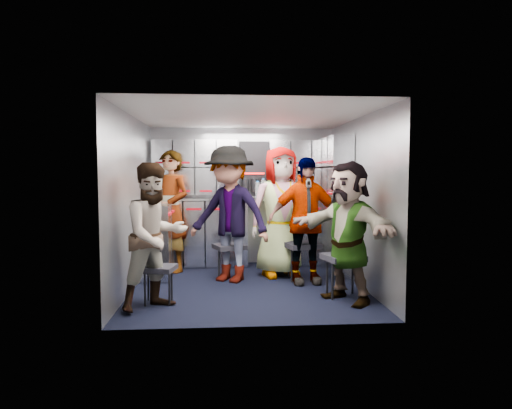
{
  "coord_description": "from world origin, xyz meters",
  "views": [
    {
      "loc": [
        -0.31,
        -5.59,
        1.41
      ],
      "look_at": [
        0.13,
        0.35,
        1.0
      ],
      "focal_mm": 32.0,
      "sensor_mm": 36.0,
      "label": 1
    }
  ],
  "objects": [
    {
      "name": "bottle_mid",
      "position": [
        0.22,
        1.24,
        1.15
      ],
      "size": [
        0.07,
        0.07,
        0.24
      ],
      "primitive_type": "cylinder",
      "color": "white",
      "rests_on": "counter"
    },
    {
      "name": "jump_seat_near_right",
      "position": [
        1.05,
        -0.56,
        0.43
      ],
      "size": [
        0.49,
        0.47,
        0.49
      ],
      "rotation": [
        0.0,
        0.0,
        0.24
      ],
      "color": "black",
      "rests_on": "ground"
    },
    {
      "name": "floor",
      "position": [
        0.0,
        0.0,
        0.0
      ],
      "size": [
        3.0,
        3.0,
        0.0
      ],
      "primitive_type": "plane",
      "color": "black",
      "rests_on": "ground"
    },
    {
      "name": "locker_bank_right",
      "position": [
        1.25,
        0.7,
        1.49
      ],
      "size": [
        0.28,
        1.0,
        0.82
      ],
      "primitive_type": "cube",
      "color": "#A7ADB7",
      "rests_on": "wall_right"
    },
    {
      "name": "red_latch_strip",
      "position": [
        0.0,
        1.09,
        0.88
      ],
      "size": [
        2.6,
        0.02,
        0.03
      ],
      "primitive_type": "cube",
      "color": "#B50614",
      "rests_on": "cart_bank_back"
    },
    {
      "name": "attendant_arc_a",
      "position": [
        -1.01,
        -0.86,
        0.76
      ],
      "size": [
        0.93,
        0.91,
        1.52
      ],
      "primitive_type": "imported",
      "rotation": [
        0.0,
        0.0,
        0.67
      ],
      "color": "black",
      "rests_on": "ground"
    },
    {
      "name": "locker_bank_back",
      "position": [
        0.0,
        1.35,
        1.49
      ],
      "size": [
        2.68,
        0.28,
        0.82
      ],
      "primitive_type": "cube",
      "color": "#A7ADB7",
      "rests_on": "wall_back"
    },
    {
      "name": "right_cabinet",
      "position": [
        1.25,
        0.6,
        0.5
      ],
      "size": [
        0.28,
        1.2,
        1.0
      ],
      "primitive_type": "cube",
      "color": "#A7ADB7",
      "rests_on": "ground"
    },
    {
      "name": "wall_right",
      "position": [
        1.4,
        0.0,
        1.05
      ],
      "size": [
        0.04,
        3.0,
        2.1
      ],
      "primitive_type": "cube",
      "color": "gray",
      "rests_on": "ground"
    },
    {
      "name": "cup_left",
      "position": [
        -1.1,
        1.23,
        1.08
      ],
      "size": [
        0.08,
        0.08,
        0.11
      ],
      "primitive_type": "cylinder",
      "color": "tan",
      "rests_on": "counter"
    },
    {
      "name": "bottle_right",
      "position": [
        0.3,
        1.24,
        1.17
      ],
      "size": [
        0.07,
        0.07,
        0.28
      ],
      "primitive_type": "cylinder",
      "color": "white",
      "rests_on": "counter"
    },
    {
      "name": "jump_seat_near_left",
      "position": [
        -1.01,
        -0.68,
        0.36
      ],
      "size": [
        0.4,
        0.39,
        0.41
      ],
      "rotation": [
        0.0,
        0.0,
        -0.19
      ],
      "color": "black",
      "rests_on": "ground"
    },
    {
      "name": "jump_seat_mid_left",
      "position": [
        -0.22,
        0.47,
        0.4
      ],
      "size": [
        0.48,
        0.47,
        0.45
      ],
      "rotation": [
        0.0,
        0.0,
        0.35
      ],
      "color": "black",
      "rests_on": "ground"
    },
    {
      "name": "attendant_standing",
      "position": [
        -1.05,
        0.95,
        0.87
      ],
      "size": [
        0.75,
        0.72,
        1.73
      ],
      "primitive_type": "imported",
      "rotation": [
        0.0,
        0.0,
        -0.68
      ],
      "color": "black",
      "rests_on": "ground"
    },
    {
      "name": "jump_seat_mid_right",
      "position": [
        0.73,
        0.29,
        0.44
      ],
      "size": [
        0.49,
        0.48,
        0.49
      ],
      "rotation": [
        0.0,
        0.0,
        0.23
      ],
      "color": "black",
      "rests_on": "ground"
    },
    {
      "name": "bottle_left",
      "position": [
        -0.37,
        1.24,
        1.14
      ],
      "size": [
        0.06,
        0.06,
        0.22
      ],
      "primitive_type": "cylinder",
      "color": "white",
      "rests_on": "counter"
    },
    {
      "name": "attendant_arc_c",
      "position": [
        0.48,
        0.57,
        0.88
      ],
      "size": [
        0.95,
        0.71,
        1.76
      ],
      "primitive_type": "imported",
      "rotation": [
        0.0,
        0.0,
        0.18
      ],
      "color": "black",
      "rests_on": "ground"
    },
    {
      "name": "attendant_arc_b",
      "position": [
        -0.22,
        0.29,
        0.88
      ],
      "size": [
        1.31,
        1.15,
        1.76
      ],
      "primitive_type": "imported",
      "rotation": [
        0.0,
        0.0,
        -0.55
      ],
      "color": "black",
      "rests_on": "ground"
    },
    {
      "name": "wall_left",
      "position": [
        -1.4,
        0.0,
        1.05
      ],
      "size": [
        0.04,
        3.0,
        2.1
      ],
      "primitive_type": "cube",
      "color": "gray",
      "rests_on": "ground"
    },
    {
      "name": "jump_seat_center",
      "position": [
        0.48,
        0.75,
        0.35
      ],
      "size": [
        0.39,
        0.37,
        0.4
      ],
      "rotation": [
        0.0,
        0.0,
        -0.19
      ],
      "color": "black",
      "rests_on": "ground"
    },
    {
      "name": "cart_bank_left",
      "position": [
        -1.19,
        0.56,
        0.49
      ],
      "size": [
        0.38,
        0.76,
        0.99
      ],
      "primitive_type": "cube",
      "color": "#A7ADB7",
      "rests_on": "ground"
    },
    {
      "name": "attendant_arc_e",
      "position": [
        1.05,
        -0.74,
        0.77
      ],
      "size": [
        1.14,
        1.46,
        1.54
      ],
      "primitive_type": "imported",
      "rotation": [
        0.0,
        0.0,
        -1.02
      ],
      "color": "black",
      "rests_on": "ground"
    },
    {
      "name": "attendant_arc_d",
      "position": [
        0.73,
        0.11,
        0.8
      ],
      "size": [
        0.98,
        0.49,
        1.61
      ],
      "primitive_type": "imported",
      "rotation": [
        0.0,
        0.0,
        0.11
      ],
      "color": "black",
      "rests_on": "ground"
    },
    {
      "name": "wall_back",
      "position": [
        0.0,
        1.5,
        1.05
      ],
      "size": [
        2.8,
        0.04,
        2.1
      ],
      "primitive_type": "cube",
      "color": "gray",
      "rests_on": "ground"
    },
    {
      "name": "coffee_niche",
      "position": [
        0.18,
        1.41,
        1.47
      ],
      "size": [
        0.46,
        0.16,
        0.84
      ],
      "primitive_type": null,
      "color": "black",
      "rests_on": "wall_back"
    },
    {
      "name": "cart_bank_back",
      "position": [
        0.0,
        1.29,
        0.49
      ],
      "size": [
        2.68,
        0.38,
        0.99
      ],
      "primitive_type": "cube",
      "color": "#A7ADB7",
      "rests_on": "ground"
    },
    {
      "name": "cup_right",
      "position": [
        1.2,
        1.23,
        1.08
      ],
      "size": [
        0.09,
        0.09,
        0.09
      ],
      "primitive_type": "cylinder",
      "color": "tan",
      "rests_on": "counter"
    },
    {
      "name": "ceiling",
      "position": [
        0.0,
        0.0,
        2.1
      ],
      "size": [
        2.8,
        3.0,
        0.02
      ],
      "primitive_type": "cube",
      "color": "silver",
      "rests_on": "wall_back"
    },
    {
      "name": "counter",
      "position": [
        0.0,
        1.29,
        1.01
      ],
      "size": [
        2.68,
        0.42,
        0.03
      ],
      "primitive_type": "cube",
      "color": "#B1B3B8",
      "rests_on": "cart_bank_back"
    }
  ]
}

